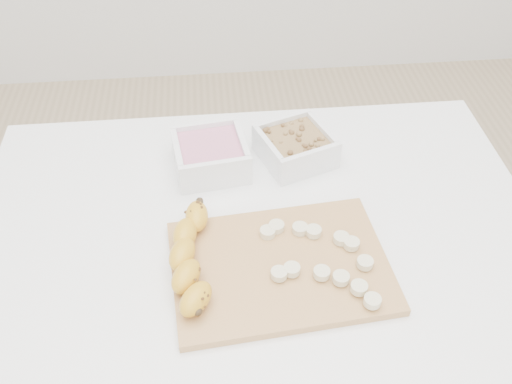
{
  "coord_description": "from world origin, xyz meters",
  "views": [
    {
      "loc": [
        -0.07,
        -0.68,
        1.48
      ],
      "look_at": [
        0.0,
        0.03,
        0.81
      ],
      "focal_mm": 40.0,
      "sensor_mm": 36.0,
      "label": 1
    }
  ],
  "objects": [
    {
      "name": "bowl_yogurt",
      "position": [
        -0.07,
        0.17,
        0.78
      ],
      "size": [
        0.15,
        0.15,
        0.06
      ],
      "color": "white",
      "rests_on": "table"
    },
    {
      "name": "table",
      "position": [
        0.0,
        0.0,
        0.65
      ],
      "size": [
        1.0,
        0.7,
        0.75
      ],
      "color": "white",
      "rests_on": "ground"
    },
    {
      "name": "banana",
      "position": [
        -0.11,
        -0.08,
        0.78
      ],
      "size": [
        0.11,
        0.23,
        0.04
      ],
      "primitive_type": null,
      "rotation": [
        0.0,
        0.0,
        -0.23
      ],
      "color": "gold",
      "rests_on": "cutting_board"
    },
    {
      "name": "banana_slices",
      "position": [
        0.09,
        -0.09,
        0.77
      ],
      "size": [
        0.17,
        0.2,
        0.02
      ],
      "color": "beige",
      "rests_on": "cutting_board"
    },
    {
      "name": "bowl_granola",
      "position": [
        0.09,
        0.18,
        0.78
      ],
      "size": [
        0.16,
        0.16,
        0.06
      ],
      "color": "white",
      "rests_on": "table"
    },
    {
      "name": "cutting_board",
      "position": [
        0.03,
        -0.09,
        0.76
      ],
      "size": [
        0.37,
        0.28,
        0.01
      ],
      "primitive_type": "cube",
      "rotation": [
        0.0,
        0.0,
        0.09
      ],
      "color": "tan",
      "rests_on": "table"
    }
  ]
}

